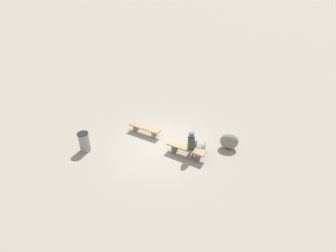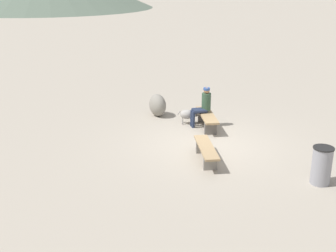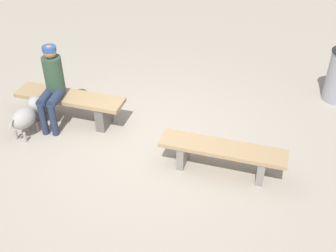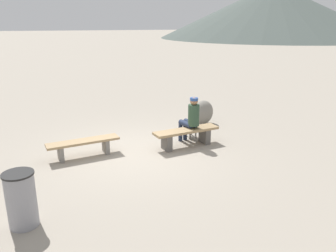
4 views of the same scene
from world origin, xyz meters
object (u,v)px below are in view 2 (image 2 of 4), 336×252
(trash_bin, at_px, (322,165))
(boulder, at_px, (158,105))
(seated_person, at_px, (203,105))
(bench_left, at_px, (206,150))
(bench_right, at_px, (207,118))
(dog, at_px, (190,114))

(trash_bin, bearing_deg, boulder, 44.04)
(seated_person, xyz_separation_m, boulder, (0.94, 1.64, -0.36))
(bench_left, height_order, boulder, boulder)
(bench_right, xyz_separation_m, boulder, (1.11, 1.79, 0.06))
(seated_person, bearing_deg, bench_right, -159.17)
(bench_right, height_order, seated_person, seated_person)
(bench_right, distance_m, trash_bin, 4.67)
(bench_left, xyz_separation_m, bench_right, (2.67, 0.05, 0.02))
(bench_right, bearing_deg, bench_left, 168.45)
(bench_right, xyz_separation_m, seated_person, (0.17, 0.15, 0.42))
(trash_bin, height_order, boulder, trash_bin)
(bench_left, distance_m, trash_bin, 2.98)
(bench_left, bearing_deg, seated_person, -8.55)
(dog, bearing_deg, bench_left, -83.79)
(bench_right, xyz_separation_m, trash_bin, (-3.69, -2.85, 0.15))
(boulder, bearing_deg, seated_person, -119.72)
(bench_right, distance_m, dog, 0.69)
(bench_right, bearing_deg, dog, 45.64)
(dog, xyz_separation_m, boulder, (0.75, 1.20, 0.05))
(trash_bin, bearing_deg, bench_right, 37.67)
(boulder, bearing_deg, dog, -121.80)
(bench_right, bearing_deg, trash_bin, -155.05)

